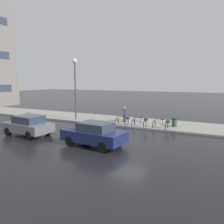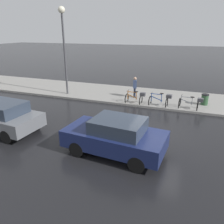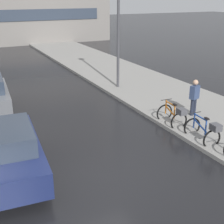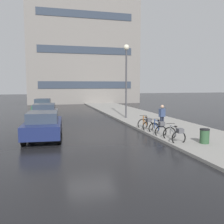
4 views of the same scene
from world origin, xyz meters
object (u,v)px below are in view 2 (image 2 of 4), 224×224
bicycle_nearest (191,103)px  pedestrian (135,87)px  trash_bin (205,100)px  bicycle_third (136,98)px  car_navy (115,136)px  car_grey (3,117)px  bicycle_second (161,100)px  streetlamp (63,35)px

bicycle_nearest → pedestrian: size_ratio=0.88×
bicycle_nearest → trash_bin: size_ratio=1.68×
bicycle_third → trash_bin: size_ratio=1.56×
car_navy → car_grey: (0.07, 5.93, -0.00)m
bicycle_second → pedestrian: 2.49m
car_navy → pedestrian: 7.82m
trash_bin → bicycle_third: bearing=105.7°
streetlamp → car_navy: bearing=-137.1°
bicycle_third → car_navy: size_ratio=0.32×
bicycle_third → streetlamp: bearing=85.1°
bicycle_second → streetlamp: size_ratio=0.23×
streetlamp → trash_bin: bearing=-85.7°
bicycle_nearest → car_grey: size_ratio=0.37×
car_grey → trash_bin: size_ratio=4.60×
bicycle_second → streetlamp: bearing=86.7°
bicycle_third → bicycle_second: bearing=-88.0°
bicycle_third → pedestrian: pedestrian is taller
car_grey → pedestrian: (7.66, -4.72, 0.14)m
car_navy → pedestrian: bearing=8.9°
bicycle_second → car_navy: (-6.46, 0.89, 0.29)m
pedestrian → car_grey: bearing=148.4°
bicycle_second → car_grey: 9.35m
bicycle_third → car_grey: (-6.33, 5.15, 0.29)m
car_navy → streetlamp: (6.88, 6.40, 3.72)m
pedestrian → streetlamp: (-0.85, 5.19, 3.58)m
bicycle_second → streetlamp: 8.33m
bicycle_second → car_grey: (-6.39, 6.82, 0.29)m
car_navy → bicycle_third: bearing=7.0°
bicycle_second → bicycle_third: (-0.06, 1.68, -0.00)m
car_grey → streetlamp: streetlamp is taller
bicycle_second → car_navy: car_navy is taller
car_grey → streetlamp: 7.77m
bicycle_nearest → car_grey: car_grey is taller
car_grey → pedestrian: size_ratio=2.40×
pedestrian → trash_bin: 4.84m
bicycle_second → trash_bin: size_ratio=1.70×
bicycle_nearest → trash_bin: bicycle_nearest is taller
bicycle_second → trash_bin: bicycle_second is taller
bicycle_nearest → pedestrian: pedestrian is taller
bicycle_third → pedestrian: (1.33, 0.43, 0.43)m
car_grey → bicycle_nearest: bearing=-53.5°
car_grey → streetlamp: bearing=3.9°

